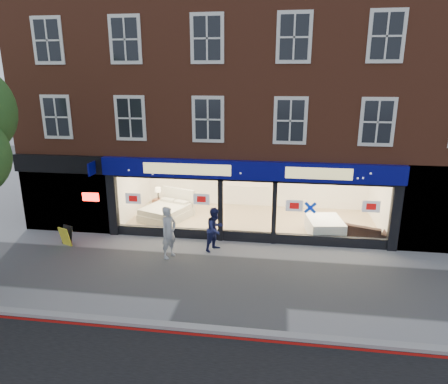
% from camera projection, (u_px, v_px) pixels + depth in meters
% --- Properties ---
extents(ground, '(120.00, 120.00, 0.00)m').
position_uv_depth(ground, '(238.00, 278.00, 13.02)').
color(ground, gray).
rests_on(ground, ground).
extents(kerb_line, '(60.00, 0.10, 0.01)m').
position_uv_depth(kerb_line, '(225.00, 337.00, 10.07)').
color(kerb_line, '#8C0A07').
rests_on(kerb_line, ground).
extents(kerb_stone, '(60.00, 0.25, 0.12)m').
position_uv_depth(kerb_stone, '(226.00, 331.00, 10.25)').
color(kerb_stone, gray).
rests_on(kerb_stone, ground).
extents(showroom_floor, '(11.00, 4.50, 0.10)m').
position_uv_depth(showroom_floor, '(251.00, 221.00, 17.99)').
color(showroom_floor, tan).
rests_on(showroom_floor, ground).
extents(building, '(19.00, 8.26, 10.30)m').
position_uv_depth(building, '(256.00, 68.00, 17.73)').
color(building, brown).
rests_on(building, ground).
extents(display_bed, '(2.37, 2.59, 1.19)m').
position_uv_depth(display_bed, '(167.00, 211.00, 18.11)').
color(display_bed, beige).
rests_on(display_bed, showroom_floor).
extents(bedside_table, '(0.57, 0.57, 0.55)m').
position_uv_depth(bedside_table, '(159.00, 204.00, 19.27)').
color(bedside_table, brown).
rests_on(bedside_table, showroom_floor).
extents(mattress_stack, '(1.55, 1.85, 0.66)m').
position_uv_depth(mattress_stack, '(325.00, 227.00, 16.27)').
color(mattress_stack, white).
rests_on(mattress_stack, showroom_floor).
extents(sofa, '(2.03, 1.38, 0.55)m').
position_uv_depth(sofa, '(363.00, 231.00, 15.98)').
color(sofa, black).
rests_on(sofa, showroom_floor).
extents(a_board, '(0.59, 0.49, 0.78)m').
position_uv_depth(a_board, '(66.00, 236.00, 15.45)').
color(a_board, yellow).
rests_on(a_board, ground).
extents(pedestrian_grey, '(0.71, 0.82, 1.91)m').
position_uv_depth(pedestrian_grey, '(169.00, 232.00, 14.31)').
color(pedestrian_grey, '#ACB0B4').
rests_on(pedestrian_grey, ground).
extents(pedestrian_blue, '(0.98, 1.03, 1.67)m').
position_uv_depth(pedestrian_blue, '(215.00, 229.00, 14.91)').
color(pedestrian_blue, '#1C214F').
rests_on(pedestrian_blue, ground).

